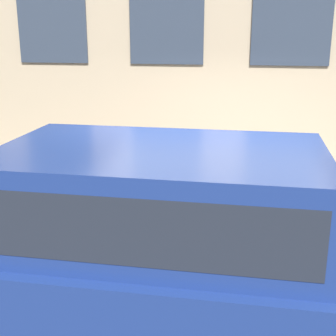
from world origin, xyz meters
TOP-DOWN VIEW (x-y plane):
  - ground_plane at (0.00, 0.00)m, footprint 80.00×80.00m
  - sidewalk at (1.11, 0.00)m, footprint 2.23×60.00m
  - fire_hydrant at (0.50, 0.33)m, footprint 0.29×0.42m
  - person at (0.56, 0.85)m, footprint 0.33×0.22m
  - parked_truck_navy_near at (-1.45, 0.35)m, footprint 1.87×4.29m

SIDE VIEW (x-z plane):
  - ground_plane at x=0.00m, z-range 0.00..0.00m
  - sidewalk at x=1.11m, z-range 0.00..0.16m
  - fire_hydrant at x=0.50m, z-range 0.17..0.97m
  - person at x=0.56m, z-range 0.30..1.65m
  - parked_truck_navy_near at x=-1.45m, z-range 0.14..2.00m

